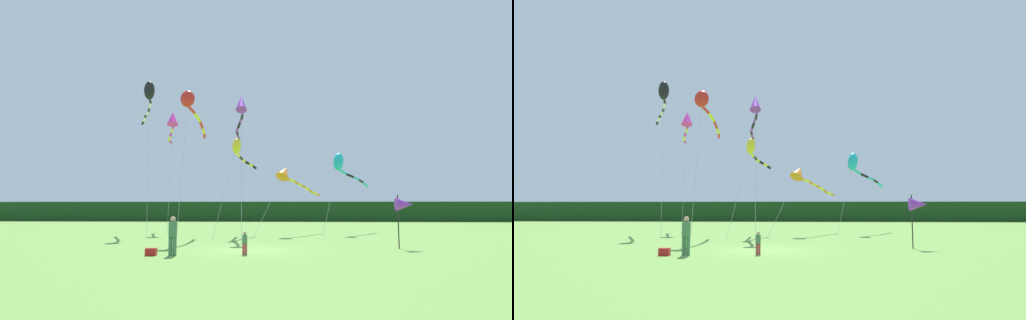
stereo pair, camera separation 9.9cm
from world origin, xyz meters
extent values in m
plane|color=#6B9E42|center=(0.00, 0.00, 0.00)|extent=(120.00, 120.00, 0.00)
cube|color=#193D19|center=(0.00, 45.00, 1.48)|extent=(108.00, 2.35, 2.96)
cylinder|color=#3F724C|center=(-3.41, -2.66, 0.42)|extent=(0.18, 0.18, 0.84)
cylinder|color=#3F724C|center=(-3.22, -2.66, 0.42)|extent=(0.18, 0.18, 0.84)
cylinder|color=#3F724C|center=(-3.31, -2.66, 1.17)|extent=(0.39, 0.39, 0.67)
sphere|color=tan|center=(-3.31, -2.66, 1.63)|extent=(0.25, 0.25, 0.25)
cylinder|color=#B23338|center=(-0.16, -2.03, 0.26)|extent=(0.11, 0.11, 0.51)
cylinder|color=#B23338|center=(-0.04, -2.03, 0.26)|extent=(0.11, 0.11, 0.51)
cylinder|color=#3F724C|center=(-0.10, -2.03, 0.71)|extent=(0.23, 0.23, 0.40)
sphere|color=tan|center=(-0.10, -2.03, 0.99)|extent=(0.15, 0.15, 0.15)
cube|color=red|center=(-4.29, -2.64, 0.17)|extent=(0.48, 0.35, 0.34)
cylinder|color=black|center=(7.80, 1.34, 1.41)|extent=(0.06, 0.06, 2.83)
cone|color=purple|center=(8.15, 1.34, 2.32)|extent=(0.90, 0.70, 0.70)
cylinder|color=#B2B2B2|center=(-2.30, 8.31, 3.36)|extent=(1.31, 3.31, 6.73)
ellipsoid|color=yellow|center=(-1.66, 9.95, 6.72)|extent=(0.98, 1.24, 1.43)
cylinder|color=yellow|center=(-1.58, 10.26, 6.12)|extent=(0.35, 0.71, 0.38)
cylinder|color=black|center=(-1.44, 10.86, 5.94)|extent=(0.36, 0.70, 0.36)
cylinder|color=yellow|center=(-1.28, 11.46, 5.81)|extent=(0.36, 0.68, 0.29)
cylinder|color=black|center=(-1.06, 12.03, 5.70)|extent=(0.48, 0.68, 0.33)
cylinder|color=yellow|center=(-0.80, 12.59, 5.58)|extent=(0.46, 0.68, 0.30)
cylinder|color=black|center=(-0.54, 13.16, 5.44)|extent=(0.45, 0.69, 0.36)
cylinder|color=#B2B2B2|center=(-7.70, 14.05, 5.04)|extent=(0.56, 3.27, 10.09)
cone|color=#E026B2|center=(-7.97, 15.67, 10.08)|extent=(1.20, 1.48, 1.50)
cylinder|color=#E026B2|center=(-8.05, 16.09, 9.46)|extent=(0.38, 0.93, 0.44)
cylinder|color=yellow|center=(-8.30, 16.91, 9.22)|extent=(0.52, 0.92, 0.42)
cylinder|color=#E026B2|center=(-8.61, 17.71, 8.99)|extent=(0.52, 0.92, 0.43)
cylinder|color=yellow|center=(-8.93, 18.50, 8.73)|extent=(0.53, 0.93, 0.47)
cylinder|color=#E026B2|center=(-9.08, 19.33, 8.53)|extent=(0.21, 0.89, 0.32)
cylinder|color=#B2B2B2|center=(-8.56, 10.57, 5.78)|extent=(0.78, 2.26, 11.56)
ellipsoid|color=black|center=(-8.94, 11.69, 11.56)|extent=(1.12, 1.20, 1.65)
cylinder|color=black|center=(-8.99, 12.06, 10.83)|extent=(0.30, 0.82, 0.40)
cylinder|color=white|center=(-9.19, 12.76, 10.60)|extent=(0.51, 0.82, 0.44)
cylinder|color=black|center=(-9.47, 13.45, 10.40)|extent=(0.46, 0.81, 0.36)
cylinder|color=white|center=(-9.79, 14.11, 10.25)|extent=(0.57, 0.76, 0.32)
cylinder|color=black|center=(-10.14, 14.77, 10.14)|extent=(0.51, 0.78, 0.30)
cylinder|color=white|center=(-10.45, 15.44, 9.99)|extent=(0.52, 0.80, 0.40)
cylinder|color=black|center=(-10.79, 16.10, 9.80)|extent=(0.55, 0.79, 0.36)
cylinder|color=#B2B2B2|center=(-4.66, 5.04, 4.71)|extent=(0.10, 2.23, 9.43)
ellipsoid|color=red|center=(-4.62, 6.14, 9.42)|extent=(1.00, 0.85, 1.24)
cylinder|color=red|center=(-4.51, 6.79, 8.85)|extent=(0.41, 1.36, 0.40)
cylinder|color=yellow|center=(-4.33, 8.09, 8.60)|extent=(0.36, 1.38, 0.51)
cylinder|color=red|center=(-4.27, 9.40, 8.30)|extent=(0.23, 1.36, 0.48)
cylinder|color=yellow|center=(-4.32, 10.72, 8.08)|extent=(0.28, 1.35, 0.36)
cylinder|color=red|center=(-4.46, 12.03, 7.91)|extent=(0.40, 1.36, 0.37)
cylinder|color=#B2B2B2|center=(0.79, 10.00, 2.43)|extent=(2.24, 3.33, 4.88)
cone|color=orange|center=(1.90, 11.66, 4.87)|extent=(1.66, 1.76, 1.40)
cylinder|color=orange|center=(2.10, 11.90, 4.41)|extent=(0.57, 0.65, 0.34)
cylinder|color=yellow|center=(2.51, 12.36, 4.27)|extent=(0.60, 0.61, 0.32)
cylinder|color=orange|center=(2.86, 12.86, 4.14)|extent=(0.48, 0.68, 0.34)
cylinder|color=yellow|center=(3.17, 13.39, 4.00)|extent=(0.52, 0.66, 0.32)
cylinder|color=orange|center=(3.48, 13.93, 3.89)|extent=(0.47, 0.67, 0.30)
cylinder|color=yellow|center=(3.80, 14.45, 3.73)|extent=(0.57, 0.67, 0.40)
cylinder|color=orange|center=(4.15, 14.96, 3.53)|extent=(0.53, 0.68, 0.39)
cylinder|color=yellow|center=(4.51, 15.46, 3.36)|extent=(0.58, 0.64, 0.33)
cylinder|color=orange|center=(4.84, 15.98, 3.25)|extent=(0.45, 0.67, 0.27)
cylinder|color=#B2B2B2|center=(5.58, 12.46, 2.96)|extent=(1.71, 3.11, 5.94)
ellipsoid|color=#1EB7CC|center=(6.43, 14.00, 5.93)|extent=(1.35, 1.55, 1.75)
cylinder|color=#1EB7CC|center=(6.78, 14.41, 5.13)|extent=(0.90, 0.99, 0.53)
cylinder|color=black|center=(7.50, 15.21, 4.85)|extent=(0.91, 0.96, 0.42)
cylinder|color=#1EB7CC|center=(8.18, 16.05, 4.66)|extent=(0.79, 1.03, 0.36)
cylinder|color=black|center=(8.75, 16.96, 4.49)|extent=(0.73, 1.06, 0.39)
cylinder|color=#1EB7CC|center=(9.31, 17.89, 4.22)|extent=(0.78, 1.07, 0.53)
cylinder|color=#B2B2B2|center=(-0.93, 5.63, 4.78)|extent=(0.49, 4.90, 9.58)
cone|color=purple|center=(-1.16, 8.07, 9.57)|extent=(0.92, 1.36, 1.50)
cylinder|color=purple|center=(-1.15, 8.45, 9.00)|extent=(0.23, 0.78, 0.32)
cylinder|color=black|center=(-1.20, 9.18, 8.83)|extent=(0.34, 0.82, 0.41)
cylinder|color=purple|center=(-1.34, 9.91, 8.66)|extent=(0.37, 0.80, 0.31)
cylinder|color=black|center=(-1.53, 10.64, 8.48)|extent=(0.41, 0.84, 0.45)
cylinder|color=purple|center=(-1.73, 11.35, 8.25)|extent=(0.40, 0.82, 0.39)
cylinder|color=black|center=(-1.84, 12.09, 8.11)|extent=(0.22, 0.78, 0.29)
cylinder|color=purple|center=(-1.85, 12.83, 7.99)|extent=(0.20, 0.78, 0.33)
cylinder|color=black|center=(-1.85, 13.58, 7.80)|extent=(0.21, 0.81, 0.44)
cylinder|color=purple|center=(-1.88, 14.32, 7.57)|extent=(0.27, 0.81, 0.40)
camera|label=1|loc=(1.49, -22.46, 2.19)|focal=30.80mm
camera|label=2|loc=(1.58, -22.46, 2.19)|focal=30.80mm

